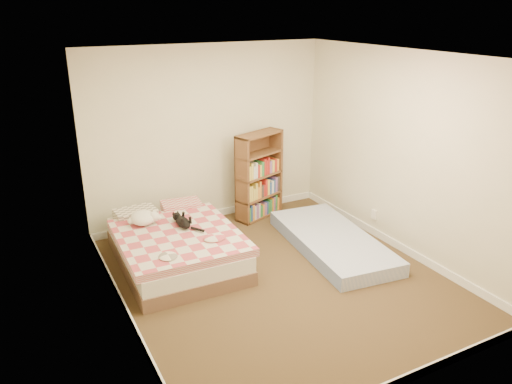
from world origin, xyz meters
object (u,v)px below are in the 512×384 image
white_dog (144,218)px  bed (175,245)px  bookshelf (258,185)px  black_cat (182,221)px  floor_mattress (332,241)px

white_dog → bed: bearing=-64.7°
bookshelf → white_dog: (-1.85, -0.51, 0.04)m
black_cat → white_dog: (-0.40, 0.26, 0.03)m
floor_mattress → black_cat: bearing=167.5°
white_dog → floor_mattress: bearing=-40.7°
bookshelf → black_cat: bearing=-172.3°
floor_mattress → bed: bearing=169.3°
black_cat → white_dog: white_dog is taller
black_cat → white_dog: bearing=142.3°
black_cat → white_dog: 0.48m
bed → black_cat: bearing=15.0°
bed → bookshelf: bookshelf is taller
bed → black_cat: 0.30m
floor_mattress → black_cat: (-1.80, 0.62, 0.41)m
white_dog → bookshelf: bearing=-3.7°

